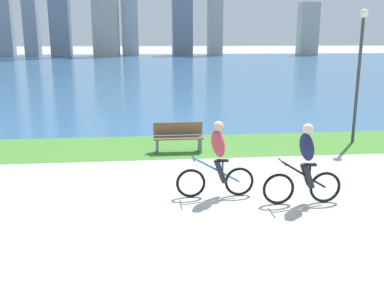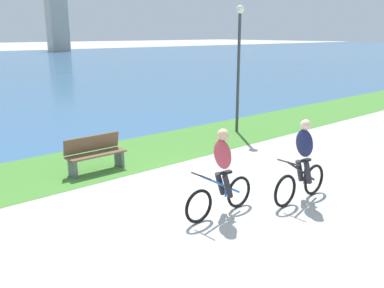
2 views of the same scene
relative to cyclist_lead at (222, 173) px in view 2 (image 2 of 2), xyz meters
name	(u,v)px [view 2 (image 2 of 2)]	position (x,y,z in m)	size (l,w,h in m)	color
ground_plane	(203,196)	(0.34, 0.89, -0.84)	(300.00, 300.00, 0.00)	#B2AFA8
grass_strip_bayside	(113,158)	(0.34, 4.61, -0.83)	(120.00, 3.09, 0.01)	#478433
cyclist_lead	(222,173)	(0.00, 0.00, 0.00)	(1.72, 0.52, 1.69)	black
cyclist_trailing	(303,161)	(1.74, -0.60, 0.01)	(1.69, 0.52, 1.72)	black
bench_near_path	(95,154)	(-0.55, 3.92, -0.39)	(1.50, 0.47, 0.90)	brown
lamppost_tall	(239,52)	(5.31, 4.54, 1.92)	(0.28, 0.28, 4.27)	#38383D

